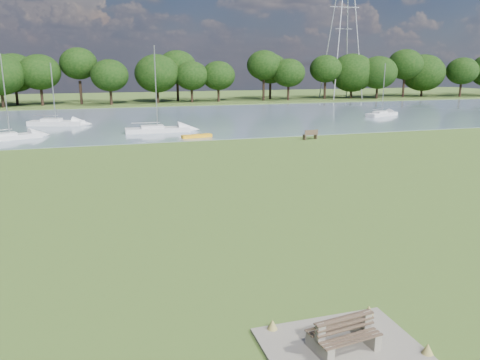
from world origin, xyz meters
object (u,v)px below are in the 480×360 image
object	(u,v)px
riverbank_bench	(310,135)
sailboat_1	(55,121)
sailboat_0	(157,128)
sailboat_4	(382,113)
sailboat_5	(9,135)
pylon	(345,5)
bench_pair	(343,334)
kayak	(197,136)

from	to	relation	value
riverbank_bench	sailboat_1	xyz separation A→B (m)	(-25.95, 19.56, 0.05)
sailboat_0	sailboat_1	xyz separation A→B (m)	(-11.46, 9.93, 0.04)
sailboat_4	sailboat_5	size ratio (longest dim) A/B	0.90
sailboat_5	sailboat_0	bearing A→B (deg)	-20.18
riverbank_bench	sailboat_5	world-z (taller)	sailboat_5
sailboat_0	sailboat_1	size ratio (longest dim) A/B	1.24
pylon	sailboat_1	xyz separation A→B (m)	(-56.91, -30.81, -19.04)
bench_pair	sailboat_0	bearing A→B (deg)	82.33
sailboat_0	bench_pair	bearing A→B (deg)	-89.23
riverbank_bench	sailboat_1	size ratio (longest dim) A/B	0.22
sailboat_1	sailboat_5	xyz separation A→B (m)	(-3.63, -10.89, -0.06)
pylon	riverbank_bench	bearing A→B (deg)	-121.57
kayak	sailboat_5	size ratio (longest dim) A/B	0.38
pylon	kayak	bearing A→B (deg)	-132.37
bench_pair	riverbank_bench	xyz separation A→B (m)	(14.88, 33.63, 0.01)
pylon	sailboat_5	size ratio (longest dim) A/B	3.69
sailboat_5	sailboat_4	bearing A→B (deg)	-14.18
sailboat_1	sailboat_4	xyz separation A→B (m)	(45.50, -2.56, -0.05)
kayak	sailboat_0	distance (m)	6.32
bench_pair	sailboat_0	distance (m)	43.26
kayak	sailboat_1	world-z (taller)	sailboat_1
sailboat_1	sailboat_4	bearing A→B (deg)	13.89
sailboat_1	kayak	bearing A→B (deg)	-28.35
sailboat_0	sailboat_4	distance (m)	34.83
sailboat_5	pylon	bearing A→B (deg)	10.76
bench_pair	riverbank_bench	bearing A→B (deg)	58.98
riverbank_bench	kayak	distance (m)	11.84
riverbank_bench	sailboat_4	xyz separation A→B (m)	(19.55, 17.00, -0.00)
pylon	sailboat_4	distance (m)	40.10
bench_pair	sailboat_1	bearing A→B (deg)	94.61
bench_pair	pylon	xyz separation A→B (m)	(45.84, 84.00, 19.10)
riverbank_bench	sailboat_0	size ratio (longest dim) A/B	0.18
kayak	sailboat_4	distance (m)	33.06
sailboat_1	bench_pair	bearing A→B (deg)	-61.14
kayak	sailboat_0	xyz separation A→B (m)	(-3.49, 5.26, 0.31)
bench_pair	sailboat_1	distance (m)	54.33
kayak	sailboat_0	bearing A→B (deg)	114.29
sailboat_0	sailboat_4	size ratio (longest dim) A/B	1.24
pylon	sailboat_1	bearing A→B (deg)	-151.57
kayak	sailboat_4	size ratio (longest dim) A/B	0.42
pylon	sailboat_0	size ratio (longest dim) A/B	3.31
riverbank_bench	pylon	xyz separation A→B (m)	(30.96, 50.37, 19.09)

